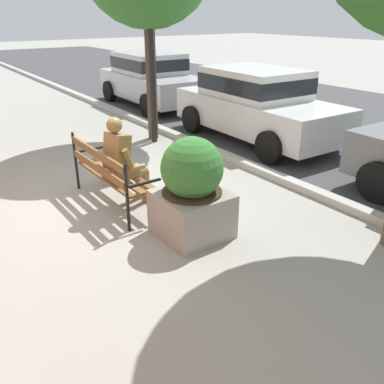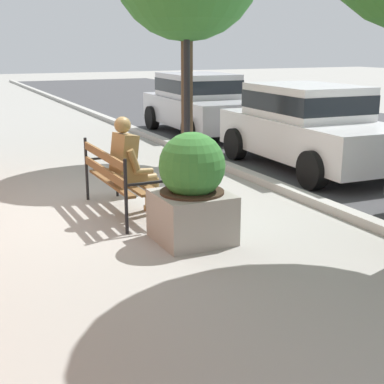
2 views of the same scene
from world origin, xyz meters
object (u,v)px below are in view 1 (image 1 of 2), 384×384
at_px(concrete_planter, 192,190).
at_px(parked_car_silver, 151,77).
at_px(park_bench, 108,171).
at_px(lamp_post, 150,19).
at_px(bronze_statue_seated, 127,164).
at_px(parked_car_white, 256,102).

relative_size(concrete_planter, parked_car_silver, 0.32).
xyz_separation_m(park_bench, lamp_post, (-2.46, 2.22, 2.01)).
height_order(bronze_statue_seated, parked_car_silver, parked_car_silver).
height_order(park_bench, lamp_post, lamp_post).
xyz_separation_m(bronze_statue_seated, parked_car_white, (-1.48, 3.96, 0.17)).
relative_size(concrete_planter, parked_car_white, 0.32).
bearing_deg(lamp_post, park_bench, -42.06).
relative_size(park_bench, parked_car_white, 0.44).
bearing_deg(bronze_statue_seated, park_bench, -131.02).
height_order(parked_car_silver, parked_car_white, same).
bearing_deg(park_bench, parked_car_white, 107.20).
relative_size(bronze_statue_seated, concrete_planter, 1.05).
height_order(park_bench, concrete_planter, concrete_planter).
distance_m(park_bench, concrete_planter, 1.52).
bearing_deg(parked_car_silver, concrete_planter, -26.58).
relative_size(bronze_statue_seated, lamp_post, 0.35).
bearing_deg(parked_car_silver, lamp_post, -29.28).
height_order(concrete_planter, parked_car_white, parked_car_white).
relative_size(park_bench, parked_car_silver, 0.44).
height_order(park_bench, bronze_statue_seated, bronze_statue_seated).
bearing_deg(bronze_statue_seated, parked_car_silver, 147.15).
relative_size(bronze_statue_seated, parked_car_white, 0.33).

